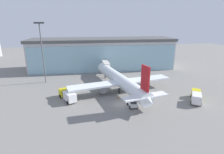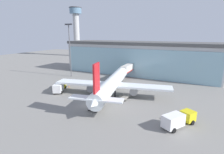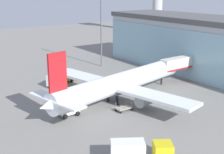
% 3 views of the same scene
% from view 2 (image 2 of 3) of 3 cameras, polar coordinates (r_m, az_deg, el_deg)
% --- Properties ---
extents(ground, '(240.00, 240.00, 0.00)m').
position_cam_2_polar(ground, '(42.78, -6.94, -8.98)').
color(ground, gray).
extents(terminal_building, '(63.69, 17.98, 13.46)m').
position_cam_2_polar(terminal_building, '(75.44, 8.58, 6.25)').
color(terminal_building, '#B6B6B6').
rests_on(terminal_building, ground).
extents(jet_bridge, '(2.53, 13.16, 5.51)m').
position_cam_2_polar(jet_bridge, '(66.90, 5.73, 3.13)').
color(jet_bridge, beige).
rests_on(jet_bridge, ground).
extents(control_tower, '(9.15, 9.15, 35.59)m').
position_cam_2_polar(control_tower, '(138.81, -11.62, 15.88)').
color(control_tower, '#ADADAD').
rests_on(control_tower, ground).
extents(apron_light_mast, '(3.20, 0.40, 20.29)m').
position_cam_2_polar(apron_light_mast, '(70.10, -13.64, 9.72)').
color(apron_light_mast, '#59595E').
rests_on(apron_light_mast, ground).
extents(airplane, '(31.98, 35.58, 11.07)m').
position_cam_2_polar(airplane, '(48.59, 0.26, -1.87)').
color(airplane, white).
rests_on(airplane, ground).
extents(catering_truck, '(5.25, 7.51, 2.65)m').
position_cam_2_polar(catering_truck, '(53.85, -16.74, -2.99)').
color(catering_truck, yellow).
rests_on(catering_truck, ground).
extents(fuel_truck, '(5.83, 7.32, 2.65)m').
position_cam_2_polar(fuel_truck, '(34.85, 20.80, -12.72)').
color(fuel_truck, yellow).
rests_on(fuel_truck, ground).
extents(baggage_cart, '(1.69, 2.85, 1.50)m').
position_cam_2_polar(baggage_cart, '(45.64, 4.03, -6.73)').
color(baggage_cart, '#9E998C').
rests_on(baggage_cart, ground).
extents(pushback_tug, '(2.20, 3.23, 2.30)m').
position_cam_2_polar(pushback_tug, '(39.71, -5.54, -9.27)').
color(pushback_tug, silver).
rests_on(pushback_tug, ground).
extents(safety_cone_nose, '(0.36, 0.36, 0.55)m').
position_cam_2_polar(safety_cone_nose, '(45.63, -4.59, -7.06)').
color(safety_cone_nose, orange).
rests_on(safety_cone_nose, ground).
extents(safety_cone_wingtip, '(0.36, 0.36, 0.55)m').
position_cam_2_polar(safety_cone_wingtip, '(57.41, -13.87, -3.00)').
color(safety_cone_wingtip, orange).
rests_on(safety_cone_wingtip, ground).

